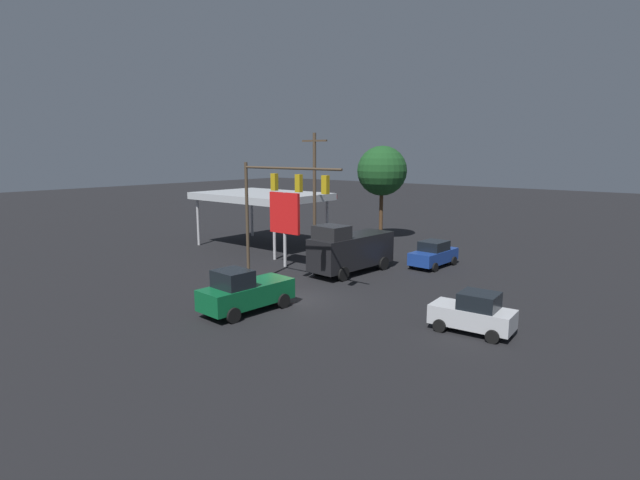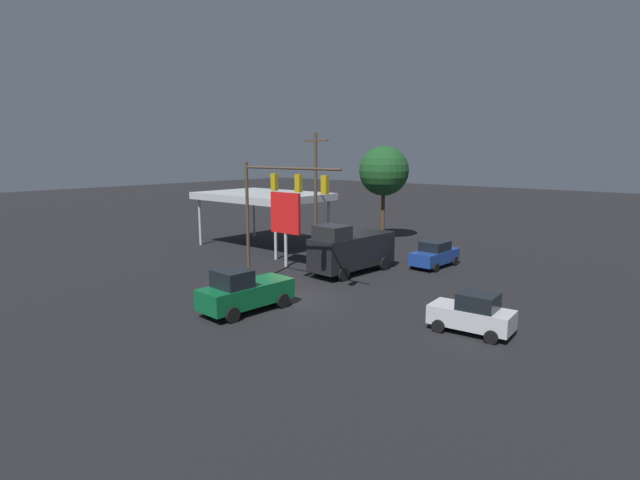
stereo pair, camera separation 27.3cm
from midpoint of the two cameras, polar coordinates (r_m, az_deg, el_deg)
ground_plane at (r=29.10m, az=-2.29°, el=-6.79°), size 200.00×200.00×0.00m
traffic_signal_assembly at (r=29.42m, az=-4.61°, el=4.91°), size 7.50×0.43×7.80m
utility_pole at (r=38.73m, az=-0.30°, el=5.29°), size 2.40×0.26×9.86m
gas_station_canopy at (r=44.91m, az=-6.36°, el=4.96°), size 10.98×7.87×4.84m
price_sign at (r=36.60m, az=-3.75°, el=2.84°), size 2.80×0.27×5.52m
delivery_truck at (r=34.93m, az=3.75°, el=-1.09°), size 2.95×6.95×3.58m
pickup_parked at (r=26.90m, az=-8.39°, el=-5.84°), size 2.51×5.31×2.40m
hatchback_crossing at (r=24.72m, az=17.36°, el=-8.02°), size 3.92×2.20×1.97m
sedan_far at (r=37.91m, az=13.17°, el=-1.59°), size 2.20×4.47×1.93m
street_tree at (r=48.18m, az=7.47°, el=7.82°), size 4.72×4.72×9.02m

